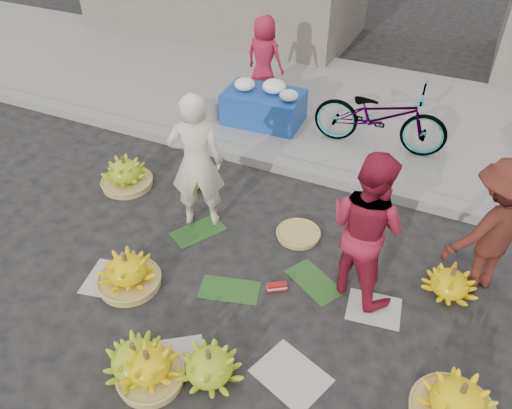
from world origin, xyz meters
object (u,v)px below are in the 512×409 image
at_px(banana_bunch_4, 457,403).
at_px(vendor_cream, 196,163).
at_px(bicycle, 380,116).
at_px(banana_bunch_0, 127,272).
at_px(flower_table, 264,105).

relative_size(banana_bunch_4, vendor_cream, 0.41).
bearing_deg(bicycle, vendor_cream, 143.85).
bearing_deg(banana_bunch_0, bicycle, 65.08).
bearing_deg(banana_bunch_4, banana_bunch_0, 178.30).
bearing_deg(banana_bunch_4, flower_table, 132.06).
relative_size(vendor_cream, flower_table, 1.39).
xyz_separation_m(vendor_cream, flower_table, (-0.25, 2.51, -0.47)).
bearing_deg(bicycle, flower_table, 86.63).
bearing_deg(vendor_cream, flower_table, -109.29).
distance_m(banana_bunch_4, flower_table, 5.26).
bearing_deg(banana_bunch_0, banana_bunch_4, -1.70).
height_order(banana_bunch_0, vendor_cream, vendor_cream).
height_order(vendor_cream, flower_table, vendor_cream).
bearing_deg(flower_table, banana_bunch_0, -91.35).
bearing_deg(bicycle, banana_bunch_0, 151.41).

